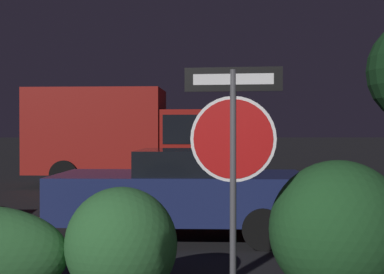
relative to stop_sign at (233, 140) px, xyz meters
name	(u,v)px	position (x,y,z in m)	size (l,w,h in m)	color
road_center_stripe	(184,217)	(-0.43, 5.59, -1.62)	(36.62, 0.12, 0.01)	gold
stop_sign	(233,140)	(0.00, 0.00, 0.00)	(0.88, 0.16, 2.28)	#4C4C51
hedge_bush_2	(121,245)	(-1.07, 0.43, -1.05)	(1.11, 1.01, 1.15)	#2D6633
hedge_bush_3	(338,230)	(1.11, 0.48, -0.92)	(1.40, 1.18, 1.41)	#1E4C23
passing_car_2	(182,191)	(-0.46, 3.72, -0.90)	(4.14, 2.24, 1.40)	navy
delivery_truck	(137,135)	(-1.85, 11.63, -0.04)	(6.68, 2.78, 2.97)	maroon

